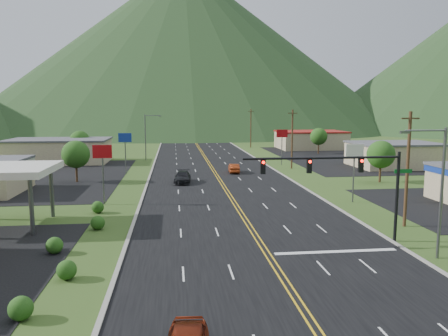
{
  "coord_description": "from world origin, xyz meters",
  "views": [
    {
      "loc": [
        -6.46,
        -17.1,
        10.29
      ],
      "look_at": [
        -1.66,
        24.51,
        4.5
      ],
      "focal_mm": 35.0,
      "sensor_mm": 36.0,
      "label": 1
    }
  ],
  "objects": [
    {
      "name": "car_dark_mid",
      "position": [
        -5.34,
        42.54,
        0.77
      ],
      "size": [
        2.53,
        5.42,
        1.53
      ],
      "primitive_type": "imported",
      "rotation": [
        0.0,
        0.0,
        -0.07
      ],
      "color": "black",
      "rests_on": "ground"
    },
    {
      "name": "streetlight_west",
      "position": [
        -11.68,
        70.0,
        5.18
      ],
      "size": [
        3.28,
        0.25,
        9.0
      ],
      "color": "#59595E",
      "rests_on": "ground"
    },
    {
      "name": "utility_pole_c",
      "position": [
        13.5,
        95.0,
        5.13
      ],
      "size": [
        1.6,
        0.28,
        10.0
      ],
      "color": "#382314",
      "rests_on": "ground"
    },
    {
      "name": "mountain_n",
      "position": [
        0.0,
        220.0,
        42.5
      ],
      "size": [
        220.0,
        220.0,
        85.0
      ],
      "primitive_type": "cone",
      "color": "black",
      "rests_on": "ground"
    },
    {
      "name": "utility_pole_b",
      "position": [
        13.5,
        55.0,
        5.13
      ],
      "size": [
        1.6,
        0.28,
        10.0
      ],
      "color": "#382314",
      "rests_on": "ground"
    },
    {
      "name": "building_east_far",
      "position": [
        28.0,
        90.0,
        2.26
      ],
      "size": [
        16.4,
        12.4,
        4.5
      ],
      "color": "beige",
      "rests_on": "ground"
    },
    {
      "name": "tree_west_b",
      "position": [
        -25.0,
        72.0,
        3.89
      ],
      "size": [
        3.84,
        3.84,
        5.82
      ],
      "color": "#382314",
      "rests_on": "ground"
    },
    {
      "name": "pole_sign_east_b",
      "position": [
        13.0,
        60.0,
        5.05
      ],
      "size": [
        2.0,
        0.18,
        6.4
      ],
      "color": "#59595E",
      "rests_on": "ground"
    },
    {
      "name": "pole_sign_west_a",
      "position": [
        -14.0,
        30.0,
        5.05
      ],
      "size": [
        2.0,
        0.18,
        6.4
      ],
      "color": "#59595E",
      "rests_on": "ground"
    },
    {
      "name": "pole_sign_west_b",
      "position": [
        -14.0,
        52.0,
        5.05
      ],
      "size": [
        2.0,
        0.18,
        6.4
      ],
      "color": "#59595E",
      "rests_on": "ground"
    },
    {
      "name": "building_east_mid",
      "position": [
        32.0,
        55.0,
        2.16
      ],
      "size": [
        14.4,
        11.4,
        4.3
      ],
      "color": "beige",
      "rests_on": "ground"
    },
    {
      "name": "utility_pole_d",
      "position": [
        13.5,
        135.0,
        5.13
      ],
      "size": [
        1.6,
        0.28,
        10.0
      ],
      "color": "#382314",
      "rests_on": "ground"
    },
    {
      "name": "pole_sign_east_a",
      "position": [
        13.0,
        28.0,
        5.05
      ],
      "size": [
        2.0,
        0.18,
        6.4
      ],
      "color": "#59595E",
      "rests_on": "ground"
    },
    {
      "name": "tree_west_a",
      "position": [
        -20.0,
        45.0,
        3.89
      ],
      "size": [
        3.84,
        3.84,
        5.82
      ],
      "color": "#382314",
      "rests_on": "ground"
    },
    {
      "name": "traffic_signal",
      "position": [
        6.48,
        14.0,
        5.33
      ],
      "size": [
        13.1,
        0.43,
        7.0
      ],
      "color": "black",
      "rests_on": "ground"
    },
    {
      "name": "building_west_far",
      "position": [
        -28.0,
        68.0,
        2.26
      ],
      "size": [
        18.4,
        11.4,
        4.5
      ],
      "color": "beige",
      "rests_on": "ground"
    },
    {
      "name": "car_red_far",
      "position": [
        3.0,
        51.07,
        0.71
      ],
      "size": [
        1.72,
        4.39,
        1.42
      ],
      "primitive_type": "imported",
      "rotation": [
        0.0,
        0.0,
        3.09
      ],
      "color": "maroon",
      "rests_on": "ground"
    },
    {
      "name": "utility_pole_a",
      "position": [
        13.5,
        18.0,
        5.13
      ],
      "size": [
        1.6,
        0.28,
        10.0
      ],
      "color": "#382314",
      "rests_on": "ground"
    },
    {
      "name": "streetlight_east",
      "position": [
        11.18,
        10.0,
        5.18
      ],
      "size": [
        3.28,
        0.25,
        9.0
      ],
      "color": "#59595E",
      "rests_on": "ground"
    },
    {
      "name": "tree_east_b",
      "position": [
        26.0,
        78.0,
        3.89
      ],
      "size": [
        3.84,
        3.84,
        5.82
      ],
      "color": "#382314",
      "rests_on": "ground"
    },
    {
      "name": "tree_east_a",
      "position": [
        22.0,
        40.0,
        3.89
      ],
      "size": [
        3.84,
        3.84,
        5.82
      ],
      "color": "#382314",
      "rests_on": "ground"
    }
  ]
}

